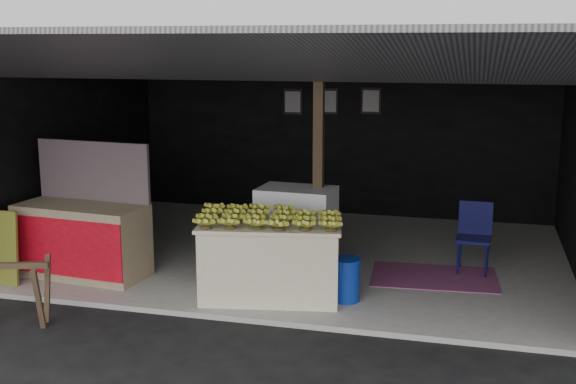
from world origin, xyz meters
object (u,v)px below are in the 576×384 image
(water_barrel, at_px, (346,281))
(plastic_chair, at_px, (475,231))
(white_crate, at_px, (296,228))
(neighbor_stall, at_px, (83,236))
(banana_table, at_px, (271,259))
(sawhorse, at_px, (14,287))

(water_barrel, distance_m, plastic_chair, 2.02)
(white_crate, relative_size, neighbor_stall, 0.64)
(banana_table, distance_m, sawhorse, 2.71)
(white_crate, bearing_deg, neighbor_stall, -155.60)
(water_barrel, xyz_separation_m, plastic_chair, (1.35, 1.47, 0.29))
(water_barrel, relative_size, plastic_chair, 0.52)
(sawhorse, relative_size, plastic_chair, 0.89)
(sawhorse, bearing_deg, plastic_chair, 14.65)
(sawhorse, xyz_separation_m, plastic_chair, (4.50, 2.95, 0.14))
(banana_table, xyz_separation_m, water_barrel, (0.84, 0.06, -0.21))
(plastic_chair, bearing_deg, sawhorse, -143.48)
(white_crate, bearing_deg, water_barrel, -47.27)
(banana_table, bearing_deg, neighbor_stall, 166.76)
(neighbor_stall, height_order, sawhorse, neighbor_stall)
(white_crate, height_order, neighbor_stall, neighbor_stall)
(banana_table, height_order, white_crate, white_crate)
(banana_table, height_order, neighbor_stall, neighbor_stall)
(banana_table, bearing_deg, white_crate, 78.66)
(banana_table, bearing_deg, sawhorse, -158.62)
(white_crate, distance_m, plastic_chair, 2.22)
(sawhorse, bearing_deg, banana_table, 12.90)
(sawhorse, distance_m, plastic_chair, 5.38)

